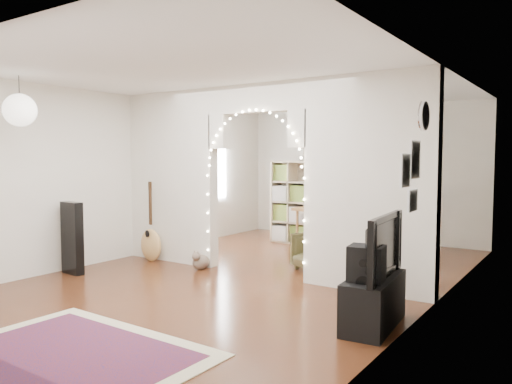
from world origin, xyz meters
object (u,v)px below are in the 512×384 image
Objects in this scene: dining_chair_left at (338,242)px; dining_chair_right at (318,252)px; media_console at (374,302)px; bookcase at (310,203)px; floor_speaker at (366,290)px; dining_table at (331,212)px; acoustic_guitar at (151,232)px.

dining_chair_left is 0.93× the size of dining_chair_right.
dining_chair_left is (-1.75, 2.95, 0.01)m from media_console.
media_console is at bearing -50.60° from bookcase.
dining_chair_right is (-1.58, 2.10, -0.14)m from floor_speaker.
dining_table is at bearing 133.05° from dining_chair_right.
acoustic_guitar reaches higher than media_console.
floor_speaker is 4.83m from bookcase.
acoustic_guitar is at bearing -112.81° from bookcase.
media_console is 0.78× the size of dining_table.
dining_table reaches higher than dining_chair_left.
acoustic_guitar is 4.22m from media_console.
floor_speaker reaches higher than dining_chair_left.
dining_table reaches higher than media_console.
floor_speaker is at bearing -29.02° from dining_chair_right.
dining_table is 0.79m from dining_chair_left.
floor_speaker is (4.11, -1.18, -0.06)m from acoustic_guitar.
dining_chair_left is 1.07m from dining_chair_right.
acoustic_guitar is at bearing 154.94° from floor_speaker.
media_console is 2.47m from dining_chair_right.
media_console is 3.43m from dining_chair_left.
bookcase is at bearing 120.67° from media_console.
dining_chair_right is (0.17, -1.06, 0.02)m from dining_chair_left.
floor_speaker reaches higher than dining_chair_right.
media_console is (-0.00, 0.21, -0.17)m from floor_speaker.
dining_chair_right reaches higher than media_console.
dining_chair_left is at bearing 123.17° from dining_chair_right.
bookcase is (-2.71, 3.77, 0.55)m from media_console.
floor_speaker reaches higher than dining_table.
bookcase is at bearing 144.98° from dining_chair_right.
dining_chair_right is at bearing 36.60° from acoustic_guitar.
floor_speaker is at bearing -82.87° from dining_chair_left.
floor_speaker is 4.29m from dining_table.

